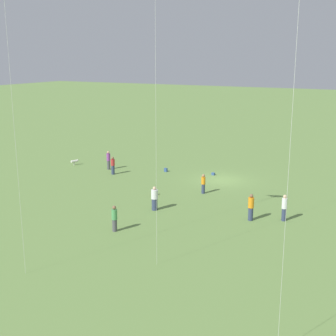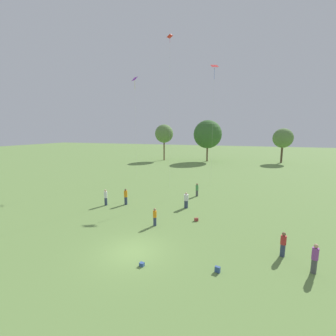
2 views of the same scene
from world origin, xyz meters
The scene contains 12 objects.
ground_plane centered at (0.00, 0.00, 0.00)m, with size 240.00×240.00×0.00m, color #6B8E47.
person_0 centered at (11.10, 1.33, 0.91)m, with size 0.50×0.50×1.80m.
person_1 centered at (1.27, 9.88, 0.84)m, with size 0.53×0.53×1.73m.
person_2 centered at (-5.45, 8.79, 0.91)m, with size 0.54×0.54×1.82m.
person_3 centered at (-7.43, 7.84, 0.91)m, with size 0.50×0.50×1.80m.
person_4 centered at (-0.17, 4.51, 0.80)m, with size 0.38×0.38×1.58m.
person_5 centered at (1.47, 14.63, 0.84)m, with size 0.49×0.49×1.67m.
person_6 centered at (9.65, 2.73, 0.84)m, with size 0.50×0.50×1.67m.
dog_0 centered at (15.17, 1.37, 0.38)m, with size 0.53×0.76×0.54m.
picnic_bag_0 centered at (3.05, 6.68, 0.15)m, with size 0.40×0.31×0.29m.
picnic_bag_1 centered at (5.80, -0.41, 0.18)m, with size 0.34×0.24×0.35m.
picnic_bag_2 centered at (1.33, -1.29, 0.11)m, with size 0.30×0.26×0.22m.
Camera 1 is at (-14.21, 37.49, 10.74)m, focal length 50.00 mm.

